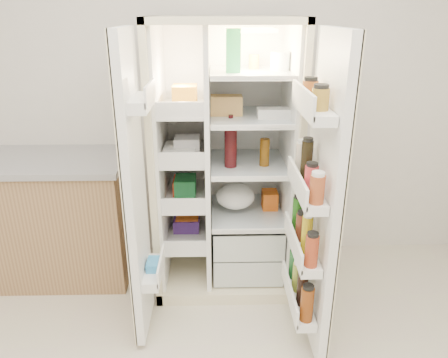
{
  "coord_description": "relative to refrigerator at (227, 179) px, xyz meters",
  "views": [
    {
      "loc": [
        0.03,
        -1.07,
        1.83
      ],
      "look_at": [
        0.08,
        1.25,
        0.91
      ],
      "focal_mm": 34.0,
      "sensor_mm": 36.0,
      "label": 1
    }
  ],
  "objects": [
    {
      "name": "refrigerator",
      "position": [
        0.0,
        0.0,
        0.0
      ],
      "size": [
        0.92,
        0.7,
        1.8
      ],
      "color": "beige",
      "rests_on": "floor"
    },
    {
      "name": "kitchen_counter",
      "position": [
        -1.31,
        0.04,
        -0.3
      ],
      "size": [
        1.24,
        0.66,
        0.9
      ],
      "color": "#98764C",
      "rests_on": "floor"
    },
    {
      "name": "fridge_door",
      "position": [
        0.47,
        -0.69,
        0.13
      ],
      "size": [
        0.17,
        0.58,
        1.72
      ],
      "color": "white",
      "rests_on": "floor"
    },
    {
      "name": "wall_back",
      "position": [
        -0.11,
        0.35,
        0.6
      ],
      "size": [
        4.0,
        0.02,
        2.7
      ],
      "primitive_type": "cube",
      "color": "silver",
      "rests_on": "floor"
    },
    {
      "name": "freezer_door",
      "position": [
        -0.51,
        -0.6,
        0.15
      ],
      "size": [
        0.15,
        0.4,
        1.72
      ],
      "color": "white",
      "rests_on": "floor"
    }
  ]
}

